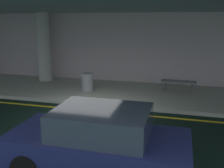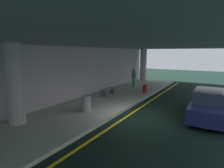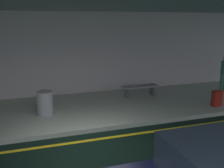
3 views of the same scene
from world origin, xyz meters
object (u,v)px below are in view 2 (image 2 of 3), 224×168
Objects in this scene: trash_bin_steel at (86,104)px; car_navy at (211,106)px; support_column_center at (15,84)px; support_column_right_mid at (143,65)px; suitcase_upright_primary at (145,89)px; bench_metal at (108,90)px; traveler_with_luggage at (134,77)px.

car_navy is at bearing -67.48° from trash_bin_steel.
support_column_center is at bearing 125.94° from car_navy.
suitcase_upright_primary is at bearing -157.67° from support_column_right_mid.
support_column_center is 2.28× the size of bench_metal.
support_column_center is 9.97m from suitcase_upright_primary.
suitcase_upright_primary is at bearing -83.88° from traveler_with_luggage.
support_column_right_mid reaches higher than car_navy.
support_column_right_mid is at bearing 36.16° from car_navy.
support_column_center reaches higher than suitcase_upright_primary.
car_navy is 6.57m from trash_bin_steel.
support_column_center is 11.43m from traveler_with_luggage.
support_column_right_mid reaches higher than trash_bin_steel.
support_column_right_mid is 13.10m from trash_bin_steel.
car_navy is 2.56× the size of bench_metal.
bench_metal is (-4.16, 0.34, -0.61)m from traveler_with_luggage.
suitcase_upright_primary is 0.56× the size of bench_metal.
traveler_with_luggage is (5.78, 6.82, 0.40)m from car_navy.
traveler_with_luggage is at bearing 5.19° from trash_bin_steel.
support_column_right_mid is 8.93m from bench_metal.
trash_bin_steel is at bearing -27.35° from support_column_center.
trash_bin_steel reaches higher than bench_metal.
support_column_right_mid is 4.06× the size of suitcase_upright_primary.
bench_metal is (-2.27, 2.19, 0.04)m from suitcase_upright_primary.
car_navy reaches higher than bench_metal.
suitcase_upright_primary is 6.50m from trash_bin_steel.
bench_metal is at bearing 14.86° from trash_bin_steel.
traveler_with_luggage is at bearing -4.21° from support_column_center.
suitcase_upright_primary is (9.48, -2.68, -1.51)m from support_column_center.
support_column_center reaches higher than car_navy.
bench_metal is at bearing -176.79° from support_column_right_mid.
traveler_with_luggage is 1.87× the size of suitcase_upright_primary.
support_column_right_mid is at bearing 9.25° from suitcase_upright_primary.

